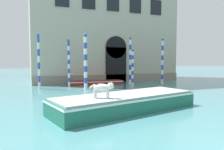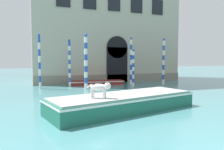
{
  "view_description": "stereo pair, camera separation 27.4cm",
  "coord_description": "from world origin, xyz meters",
  "px_view_note": "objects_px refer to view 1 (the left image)",
  "views": [
    {
      "loc": [
        -4.94,
        -1.57,
        2.34
      ],
      "look_at": [
        0.86,
        13.16,
        1.2
      ],
      "focal_mm": 35.0,
      "sensor_mm": 36.0,
      "label": 1
    },
    {
      "loc": [
        -4.68,
        -1.67,
        2.34
      ],
      "look_at": [
        0.86,
        13.16,
        1.2
      ],
      "focal_mm": 35.0,
      "sensor_mm": 36.0,
      "label": 2
    }
  ],
  "objects_px": {
    "boat_moored_near_palazzo": "(96,82)",
    "mooring_pole_2": "(133,68)",
    "boat_foreground": "(126,102)",
    "mooring_pole_3": "(86,61)",
    "mooring_pole_4": "(130,61)",
    "dog_on_deck": "(103,88)",
    "mooring_pole_0": "(39,61)",
    "mooring_pole_1": "(162,61)",
    "mooring_pole_5": "(69,63)"
  },
  "relations": [
    {
      "from": "mooring_pole_3",
      "to": "mooring_pole_4",
      "type": "xyz_separation_m",
      "value": [
        4.65,
        1.55,
        0.0
      ]
    },
    {
      "from": "mooring_pole_2",
      "to": "mooring_pole_1",
      "type": "bearing_deg",
      "value": 8.48
    },
    {
      "from": "dog_on_deck",
      "to": "mooring_pole_0",
      "type": "bearing_deg",
      "value": 130.69
    },
    {
      "from": "boat_moored_near_palazzo",
      "to": "mooring_pole_0",
      "type": "bearing_deg",
      "value": -161.54
    },
    {
      "from": "mooring_pole_1",
      "to": "mooring_pole_3",
      "type": "xyz_separation_m",
      "value": [
        -7.61,
        -0.73,
        0.03
      ]
    },
    {
      "from": "mooring_pole_0",
      "to": "mooring_pole_4",
      "type": "distance_m",
      "value": 8.05
    },
    {
      "from": "mooring_pole_3",
      "to": "mooring_pole_0",
      "type": "bearing_deg",
      "value": 156.76
    },
    {
      "from": "mooring_pole_1",
      "to": "mooring_pole_4",
      "type": "xyz_separation_m",
      "value": [
        -2.96,
        0.82,
        0.03
      ]
    },
    {
      "from": "dog_on_deck",
      "to": "boat_moored_near_palazzo",
      "type": "relative_size",
      "value": 0.18
    },
    {
      "from": "boat_moored_near_palazzo",
      "to": "mooring_pole_4",
      "type": "xyz_separation_m",
      "value": [
        2.98,
        -1.15,
        2.0
      ]
    },
    {
      "from": "boat_moored_near_palazzo",
      "to": "mooring_pole_0",
      "type": "xyz_separation_m",
      "value": [
        -5.07,
        -1.24,
        2.0
      ]
    },
    {
      "from": "boat_foreground",
      "to": "mooring_pole_5",
      "type": "relative_size",
      "value": 1.8
    },
    {
      "from": "mooring_pole_2",
      "to": "mooring_pole_4",
      "type": "bearing_deg",
      "value": 72.51
    },
    {
      "from": "boat_moored_near_palazzo",
      "to": "mooring_pole_2",
      "type": "distance_m",
      "value": 3.84
    },
    {
      "from": "boat_moored_near_palazzo",
      "to": "mooring_pole_3",
      "type": "distance_m",
      "value": 3.75
    },
    {
      "from": "boat_foreground",
      "to": "dog_on_deck",
      "type": "height_order",
      "value": "dog_on_deck"
    },
    {
      "from": "mooring_pole_1",
      "to": "mooring_pole_4",
      "type": "bearing_deg",
      "value": 164.43
    },
    {
      "from": "boat_moored_near_palazzo",
      "to": "mooring_pole_1",
      "type": "distance_m",
      "value": 6.56
    },
    {
      "from": "dog_on_deck",
      "to": "mooring_pole_2",
      "type": "xyz_separation_m",
      "value": [
        5.67,
        8.56,
        0.43
      ]
    },
    {
      "from": "mooring_pole_5",
      "to": "dog_on_deck",
      "type": "bearing_deg",
      "value": -92.75
    },
    {
      "from": "mooring_pole_0",
      "to": "mooring_pole_5",
      "type": "height_order",
      "value": "mooring_pole_0"
    },
    {
      "from": "dog_on_deck",
      "to": "mooring_pole_1",
      "type": "relative_size",
      "value": 0.21
    },
    {
      "from": "mooring_pole_1",
      "to": "mooring_pole_2",
      "type": "xyz_separation_m",
      "value": [
        -3.38,
        -0.5,
        -0.54
      ]
    },
    {
      "from": "mooring_pole_1",
      "to": "mooring_pole_5",
      "type": "distance_m",
      "value": 8.65
    },
    {
      "from": "boat_foreground",
      "to": "boat_moored_near_palazzo",
      "type": "distance_m",
      "value": 10.56
    },
    {
      "from": "mooring_pole_2",
      "to": "mooring_pole_4",
      "type": "relative_size",
      "value": 0.74
    },
    {
      "from": "mooring_pole_3",
      "to": "mooring_pole_4",
      "type": "distance_m",
      "value": 4.9
    },
    {
      "from": "mooring_pole_2",
      "to": "boat_foreground",
      "type": "bearing_deg",
      "value": -118.7
    },
    {
      "from": "dog_on_deck",
      "to": "mooring_pole_5",
      "type": "xyz_separation_m",
      "value": [
        0.5,
        10.36,
        0.85
      ]
    },
    {
      "from": "boat_foreground",
      "to": "mooring_pole_0",
      "type": "distance_m",
      "value": 9.9
    },
    {
      "from": "dog_on_deck",
      "to": "mooring_pole_2",
      "type": "distance_m",
      "value": 10.28
    },
    {
      "from": "boat_moored_near_palazzo",
      "to": "mooring_pole_2",
      "type": "bearing_deg",
      "value": -39.35
    },
    {
      "from": "boat_foreground",
      "to": "mooring_pole_0",
      "type": "xyz_separation_m",
      "value": [
        -3.29,
        9.16,
        1.79
      ]
    },
    {
      "from": "boat_foreground",
      "to": "mooring_pole_2",
      "type": "relative_size",
      "value": 2.27
    },
    {
      "from": "boat_moored_near_palazzo",
      "to": "mooring_pole_1",
      "type": "relative_size",
      "value": 1.19
    },
    {
      "from": "boat_moored_near_palazzo",
      "to": "mooring_pole_2",
      "type": "height_order",
      "value": "mooring_pole_2"
    },
    {
      "from": "dog_on_deck",
      "to": "mooring_pole_3",
      "type": "xyz_separation_m",
      "value": [
        1.44,
        8.34,
        1.0
      ]
    },
    {
      "from": "boat_foreground",
      "to": "mooring_pole_3",
      "type": "bearing_deg",
      "value": 75.96
    },
    {
      "from": "boat_foreground",
      "to": "mooring_pole_4",
      "type": "relative_size",
      "value": 1.67
    },
    {
      "from": "mooring_pole_1",
      "to": "mooring_pole_3",
      "type": "bearing_deg",
      "value": -174.56
    },
    {
      "from": "dog_on_deck",
      "to": "mooring_pole_3",
      "type": "distance_m",
      "value": 8.52
    },
    {
      "from": "boat_foreground",
      "to": "mooring_pole_4",
      "type": "xyz_separation_m",
      "value": [
        4.76,
        9.25,
        1.8
      ]
    },
    {
      "from": "mooring_pole_1",
      "to": "mooring_pole_2",
      "type": "bearing_deg",
      "value": -171.52
    },
    {
      "from": "boat_moored_near_palazzo",
      "to": "mooring_pole_2",
      "type": "relative_size",
      "value": 1.59
    },
    {
      "from": "dog_on_deck",
      "to": "mooring_pole_0",
      "type": "distance_m",
      "value": 10.05
    },
    {
      "from": "boat_moored_near_palazzo",
      "to": "mooring_pole_5",
      "type": "height_order",
      "value": "mooring_pole_5"
    },
    {
      "from": "mooring_pole_4",
      "to": "boat_moored_near_palazzo",
      "type": "bearing_deg",
      "value": 158.89
    },
    {
      "from": "mooring_pole_5",
      "to": "boat_moored_near_palazzo",
      "type": "bearing_deg",
      "value": 14.73
    },
    {
      "from": "boat_moored_near_palazzo",
      "to": "mooring_pole_1",
      "type": "bearing_deg",
      "value": -13.69
    },
    {
      "from": "mooring_pole_3",
      "to": "dog_on_deck",
      "type": "bearing_deg",
      "value": -99.79
    }
  ]
}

